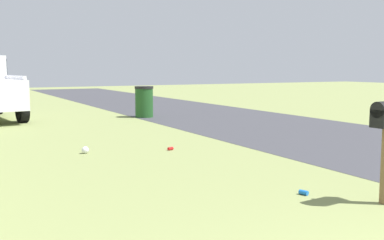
# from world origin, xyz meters

# --- Properties ---
(road_asphalt) EXTENTS (60.00, 5.33, 0.01)m
(road_asphalt) POSITION_xyz_m (6.00, -4.94, 0.00)
(road_asphalt) COLOR #38383D
(road_asphalt) RESTS_ON ground
(trash_bin) EXTENTS (0.64, 0.64, 1.06)m
(trash_bin) POSITION_xyz_m (13.77, -2.63, 0.53)
(trash_bin) COLOR #1E4C1E
(trash_bin) RESTS_ON ground
(litter_bag_midfield_b) EXTENTS (0.14, 0.14, 0.14)m
(litter_bag_midfield_b) POSITION_xyz_m (8.12, 0.94, 0.07)
(litter_bag_midfield_b) COLOR silver
(litter_bag_midfield_b) RESTS_ON ground
(litter_can_near_hydrant) EXTENTS (0.10, 0.14, 0.07)m
(litter_can_near_hydrant) POSITION_xyz_m (7.65, -0.71, 0.03)
(litter_can_near_hydrant) COLOR red
(litter_can_near_hydrant) RESTS_ON ground
(litter_can_far_scatter) EXTENTS (0.13, 0.10, 0.07)m
(litter_can_far_scatter) POSITION_xyz_m (3.80, -0.85, 0.03)
(litter_can_far_scatter) COLOR blue
(litter_can_far_scatter) RESTS_ON ground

